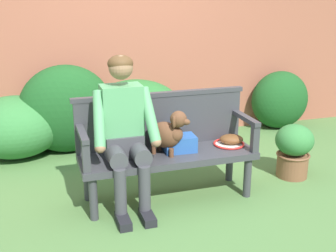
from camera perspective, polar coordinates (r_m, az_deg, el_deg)
name	(u,v)px	position (r m, az deg, el deg)	size (l,w,h in m)	color
ground_plane	(168,197)	(3.96, 0.00, -9.47)	(40.00, 40.00, 0.00)	#4C753D
brick_garden_fence	(121,28)	(5.37, -6.25, 12.80)	(8.00, 0.30, 2.72)	#9E5642
hedge_bush_mid_right	(136,113)	(5.15, -4.26, 1.74)	(1.16, 1.09, 0.79)	#286B2D
hedge_bush_far_left	(66,109)	(5.03, -13.33, 2.21)	(1.06, 0.68, 1.01)	#194C1E
hedge_bush_far_right	(15,127)	(5.07, -19.61, -0.11)	(1.03, 0.90, 0.69)	#337538
hedge_bush_mid_left	(280,100)	(5.99, 14.60, 3.39)	(0.79, 0.59, 0.78)	#194C1E
garden_bench	(168,159)	(3.80, 0.00, -4.45)	(1.55, 0.49, 0.43)	#38383D
bench_backrest	(161,119)	(3.89, -0.96, 0.98)	(1.59, 0.06, 0.50)	#38383D
bench_armrest_left_end	(84,143)	(3.49, -11.13, -2.29)	(0.06, 0.49, 0.28)	#38383D
bench_armrest_right_end	(249,127)	(3.91, 10.69, -0.07)	(0.06, 0.49, 0.28)	#38383D
person_seated	(124,128)	(3.59, -5.84, -0.23)	(0.56, 0.65, 1.30)	black
dog_on_bench	(169,132)	(3.69, 0.07, -0.82)	(0.35, 0.36, 0.40)	brown
tennis_racket	(228,143)	(4.04, 8.00, -2.22)	(0.35, 0.58, 0.03)	red
baseball_glove	(231,139)	(4.03, 8.40, -1.76)	(0.22, 0.17, 0.09)	brown
sports_bag	(179,143)	(3.81, 1.52, -2.31)	(0.28, 0.20, 0.14)	#2856A3
potted_plant	(294,149)	(4.45, 16.34, -2.91)	(0.38, 0.38, 0.54)	brown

